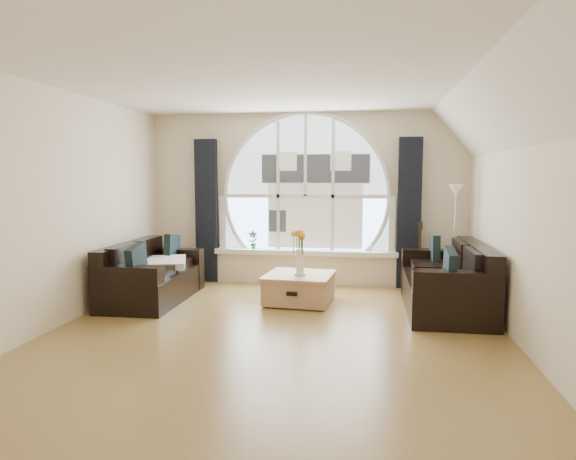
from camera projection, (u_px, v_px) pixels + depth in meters
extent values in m
cube|color=brown|center=(275.00, 335.00, 5.52)|extent=(5.00, 5.50, 0.01)
cube|color=silver|center=(275.00, 80.00, 5.23)|extent=(5.00, 5.50, 0.01)
cube|color=beige|center=(306.00, 199.00, 8.08)|extent=(5.00, 0.01, 2.70)
cube|color=beige|center=(182.00, 246.00, 2.67)|extent=(5.00, 0.01, 2.70)
cube|color=beige|center=(58.00, 208.00, 5.76)|extent=(0.01, 5.50, 2.70)
cube|color=beige|center=(525.00, 213.00, 5.00)|extent=(0.01, 5.50, 2.70)
cube|color=silver|center=(498.00, 110.00, 4.94)|extent=(0.92, 5.50, 0.72)
cube|color=silver|center=(306.00, 182.00, 8.02)|extent=(2.60, 0.06, 2.15)
cube|color=white|center=(305.00, 252.00, 8.07)|extent=(2.90, 0.22, 0.08)
cube|color=white|center=(305.00, 182.00, 7.99)|extent=(2.76, 0.08, 2.15)
cube|color=silver|center=(315.00, 190.00, 8.00)|extent=(1.70, 0.02, 1.50)
cube|color=black|center=(207.00, 211.00, 8.23)|extent=(0.35, 0.12, 2.30)
cube|color=black|center=(409.00, 213.00, 7.74)|extent=(0.35, 0.12, 2.30)
cube|color=black|center=(153.00, 272.00, 7.03)|extent=(0.91, 1.79, 0.79)
cube|color=black|center=(445.00, 280.00, 6.48)|extent=(0.98, 1.94, 0.86)
cube|color=#A47852|center=(299.00, 287.00, 6.91)|extent=(0.96, 0.96, 0.43)
cube|color=silver|center=(165.00, 263.00, 7.16)|extent=(0.70, 0.70, 0.10)
cube|color=white|center=(300.00, 246.00, 6.79)|extent=(0.24, 0.24, 0.70)
cube|color=#B2B2B2|center=(454.00, 241.00, 7.23)|extent=(0.24, 0.24, 1.60)
cube|color=brown|center=(419.00, 257.00, 7.49)|extent=(0.38, 0.28, 1.06)
imported|color=#1E6023|center=(253.00, 240.00, 8.18)|extent=(0.17, 0.14, 0.29)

